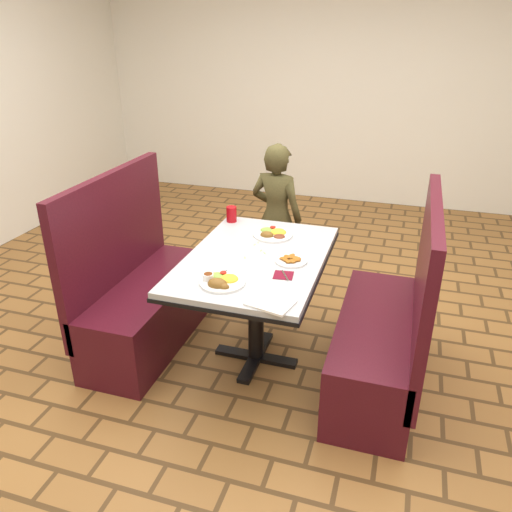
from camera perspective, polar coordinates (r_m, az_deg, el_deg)
name	(u,v)px	position (r m, az deg, el deg)	size (l,w,h in m)	color
room	(256,46)	(2.71, 0.00, 22.86)	(7.00, 7.04, 2.82)	#A06B34
dining_table	(256,270)	(3.03, 0.00, -1.65)	(0.81, 1.21, 0.75)	silver
booth_bench_left	(144,297)	(3.48, -12.69, -4.63)	(0.47, 1.20, 1.17)	#4D111D
booth_bench_right	(385,337)	(3.09, 14.48, -8.99)	(0.47, 1.20, 1.17)	#4D111D
diner_person	(276,217)	(4.04, 2.34, 4.46)	(0.44, 0.29, 1.20)	brown
near_dinner_plate	(221,279)	(2.67, -3.99, -2.67)	(0.25, 0.25, 0.08)	white
far_dinner_plate	(273,232)	(3.27, 1.98, 2.72)	(0.26, 0.26, 0.07)	white
plantain_plate	(291,260)	(2.92, 4.02, -0.47)	(0.19, 0.19, 0.03)	white
maroon_napkin	(283,275)	(2.76, 3.16, -2.21)	(0.11, 0.11, 0.00)	maroon
spoon_utensil	(285,275)	(2.76, 3.33, -2.22)	(0.01, 0.13, 0.00)	silver
red_tumbler	(232,214)	(3.51, -2.82, 4.80)	(0.07, 0.07, 0.11)	#AF0B11
paper_napkin	(270,303)	(2.48, 1.66, -5.40)	(0.22, 0.16, 0.01)	white
knife_utensil	(213,282)	(2.68, -4.98, -2.96)	(0.01, 0.17, 0.00)	silver
fork_utensil	(216,276)	(2.74, -4.55, -2.26)	(0.01, 0.16, 0.00)	silver
lettuce_shreds	(265,253)	(3.03, 1.06, 0.38)	(0.28, 0.32, 0.00)	#81BB4B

